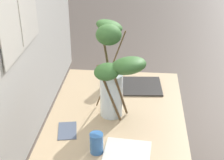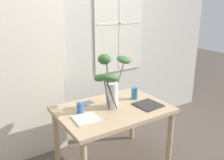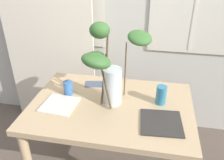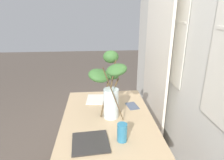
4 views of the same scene
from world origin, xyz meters
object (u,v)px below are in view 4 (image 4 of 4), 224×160
object	(u,v)px
dining_table	(108,126)
plate_square_left	(98,99)
drinking_glass_blue_left	(112,95)
drinking_glass_blue_right	(122,132)
vase_with_branches	(109,86)
plate_square_right	(91,142)

from	to	relation	value
dining_table	plate_square_left	xyz separation A→B (m)	(-0.38, -0.09, 0.11)
drinking_glass_blue_left	drinking_glass_blue_right	xyz separation A→B (m)	(0.73, 0.01, 0.02)
vase_with_branches	drinking_glass_blue_right	world-z (taller)	vase_with_branches
plate_square_left	drinking_glass_blue_left	bearing A→B (deg)	85.02
dining_table	drinking_glass_blue_left	size ratio (longest dim) A/B	10.56
dining_table	vase_with_branches	bearing A→B (deg)	140.65
dining_table	plate_square_left	distance (m)	0.40
drinking_glass_blue_right	plate_square_right	bearing A→B (deg)	-87.62
plate_square_right	dining_table	bearing A→B (deg)	157.82
plate_square_left	drinking_glass_blue_right	bearing A→B (deg)	13.09
dining_table	plate_square_left	bearing A→B (deg)	-167.33
drinking_glass_blue_right	plate_square_left	size ratio (longest dim) A/B	0.60
drinking_glass_blue_right	drinking_glass_blue_left	bearing A→B (deg)	-179.11
dining_table	plate_square_right	bearing A→B (deg)	-22.18
vase_with_branches	plate_square_right	world-z (taller)	vase_with_branches
vase_with_branches	plate_square_left	bearing A→B (deg)	-164.59
dining_table	drinking_glass_blue_right	distance (m)	0.42
dining_table	vase_with_branches	size ratio (longest dim) A/B	1.98
plate_square_left	dining_table	bearing A→B (deg)	12.67
dining_table	plate_square_right	size ratio (longest dim) A/B	4.44
dining_table	drinking_glass_blue_right	world-z (taller)	drinking_glass_blue_right
drinking_glass_blue_left	drinking_glass_blue_right	distance (m)	0.73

